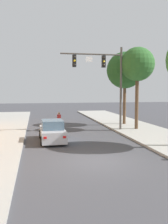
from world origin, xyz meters
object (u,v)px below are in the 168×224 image
Objects in this scene: car_lead_silver at (52,132)px; street_tree_second at (137,65)px; traffic_signal_mast at (105,73)px; pedestrian_crossing_road at (59,120)px; street_tree_third at (125,70)px.

car_lead_silver is 0.56× the size of street_tree_second.
traffic_signal_mast is 3.23m from street_tree_second.
pedestrian_crossing_road is 0.22× the size of street_tree_second.
street_tree_third reaches higher than street_tree_second.
street_tree_second is at bearing -17.30° from pedestrian_crossing_road.
car_lead_silver is 11.96m from street_tree_third.
street_tree_third is (0.08, 3.47, -0.25)m from street_tree_second.
street_tree_third is at bearing 88.69° from street_tree_second.
pedestrian_crossing_road is at bearing 79.75° from car_lead_silver.
traffic_signal_mast is at bearing -179.49° from street_tree_second.
pedestrian_crossing_road is (-3.95, 2.23, -4.38)m from traffic_signal_mast.
car_lead_silver is 0.56× the size of street_tree_third.
street_tree_second reaches higher than traffic_signal_mast.
traffic_signal_mast is 0.98× the size of street_tree_third.
traffic_signal_mast is at bearing -132.53° from street_tree_third.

